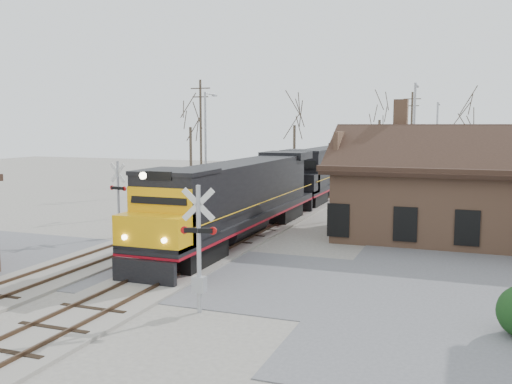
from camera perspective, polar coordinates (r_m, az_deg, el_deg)
ground at (r=25.69m, az=-7.96°, el=-7.75°), size 140.00×140.00×0.00m
road at (r=25.69m, az=-7.96°, el=-7.71°), size 60.00×9.00×0.03m
track_main at (r=39.23m, az=2.53°, el=-2.54°), size 3.40×90.00×0.24m
track_siding at (r=40.83m, az=-3.49°, el=-2.18°), size 3.40×90.00×0.24m
depot at (r=34.07m, az=20.46°, el=-0.40°), size 15.20×9.31×7.90m
locomotive_lead at (r=31.32m, az=-2.07°, el=-0.64°), size 3.03×20.32×4.51m
locomotive_trailing at (r=50.85m, az=6.88°, el=2.17°), size 3.03×20.32×4.27m
crossbuck_near at (r=19.53m, az=-5.73°, el=-6.20°), size 1.24×0.35×4.40m
crossbuck_far at (r=33.23m, az=-13.58°, el=-1.00°), size 1.23×0.35×4.35m
streetlight_a at (r=43.50m, az=-4.99°, el=4.83°), size 0.25×2.04×8.83m
streetlight_b at (r=44.72m, az=15.50°, el=5.10°), size 0.25×2.04×9.50m
streetlight_c at (r=57.54m, az=17.61°, el=4.85°), size 0.25×2.04×8.51m
utility_pole_a at (r=54.77m, az=-5.54°, el=5.83°), size 2.00×0.24×10.59m
utility_pole_b at (r=69.87m, az=15.26°, el=5.65°), size 2.00×0.24×10.17m
tree_a at (r=62.72m, az=-6.59°, el=7.38°), size 4.08×4.08×10.00m
tree_b at (r=64.84m, az=3.88°, el=7.60°), size 4.21×4.21×10.33m
tree_c at (r=69.70m, az=12.28°, el=7.99°), size 4.62×4.62×11.33m
tree_d at (r=61.00m, az=20.30°, el=7.26°), size 4.22×4.22×10.34m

